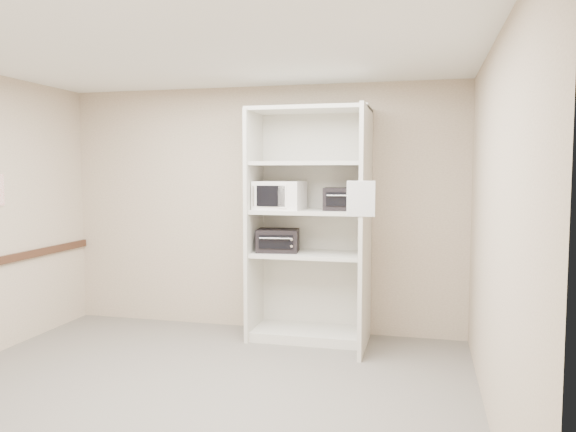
% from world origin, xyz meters
% --- Properties ---
extents(floor, '(4.50, 4.00, 0.01)m').
position_xyz_m(floor, '(0.00, 0.00, 0.00)').
color(floor, '#605B51').
rests_on(floor, ground).
extents(ceiling, '(4.50, 4.00, 0.01)m').
position_xyz_m(ceiling, '(0.00, 0.00, 2.70)').
color(ceiling, white).
extents(wall_back, '(4.50, 0.02, 2.70)m').
position_xyz_m(wall_back, '(0.00, 2.00, 1.35)').
color(wall_back, beige).
rests_on(wall_back, ground).
extents(wall_right, '(0.02, 4.00, 2.70)m').
position_xyz_m(wall_right, '(2.25, 0.00, 1.35)').
color(wall_right, beige).
rests_on(wall_right, ground).
extents(shelving_unit, '(1.24, 0.92, 2.42)m').
position_xyz_m(shelving_unit, '(0.67, 1.70, 1.13)').
color(shelving_unit, beige).
rests_on(shelving_unit, floor).
extents(microwave, '(0.52, 0.41, 0.30)m').
position_xyz_m(microwave, '(0.31, 1.67, 1.52)').
color(microwave, white).
rests_on(microwave, shelving_unit).
extents(toaster_oven_upper, '(0.42, 0.32, 0.23)m').
position_xyz_m(toaster_oven_upper, '(0.98, 1.69, 1.49)').
color(toaster_oven_upper, black).
rests_on(toaster_oven_upper, shelving_unit).
extents(toaster_oven_lower, '(0.47, 0.38, 0.24)m').
position_xyz_m(toaster_oven_lower, '(0.28, 1.69, 1.04)').
color(toaster_oven_lower, black).
rests_on(toaster_oven_lower, shelving_unit).
extents(paper_sign, '(0.25, 0.02, 0.32)m').
position_xyz_m(paper_sign, '(1.22, 1.07, 1.52)').
color(paper_sign, white).
rests_on(paper_sign, shelving_unit).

